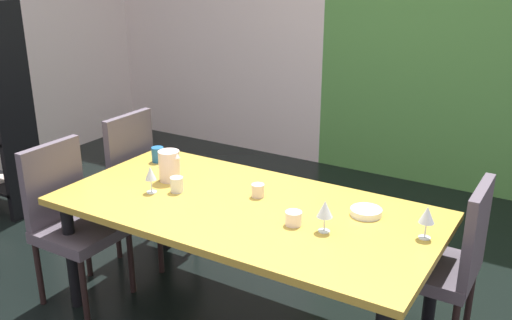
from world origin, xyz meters
The scene contains 15 objects.
ground_plane centered at (0.00, 0.00, -0.01)m, with size 6.28×5.29×0.02m, color black.
back_panel_interior centered at (-1.84, 2.59, 1.42)m, with size 2.60×0.10×2.84m, color silver.
dining_table centered at (0.22, -0.06, 0.65)m, with size 2.08×1.04×0.72m.
chair_right_far centered at (1.24, 0.27, 0.53)m, with size 0.44×0.44×0.96m.
chair_left_far centered at (-0.80, 0.27, 0.54)m, with size 0.44×0.44×0.99m.
chair_left_near centered at (-0.80, -0.39, 0.54)m, with size 0.44×0.44×0.97m.
wine_glass_left centered at (-0.33, -0.19, 0.83)m, with size 0.06×0.06×0.16m.
wine_glass_west centered at (0.72, -0.12, 0.84)m, with size 0.08×0.08×0.16m.
wine_glass_south centered at (1.16, 0.06, 0.84)m, with size 0.08×0.08×0.16m.
serving_bowl_corner centered at (0.83, 0.16, 0.74)m, with size 0.16×0.16×0.04m, color white.
cup_center centered at (-0.63, 0.23, 0.77)m, with size 0.08×0.08×0.10m, color #1E5A97.
cup_front centered at (-0.21, -0.11, 0.76)m, with size 0.07×0.07×0.09m, color silver.
cup_north centered at (0.22, 0.08, 0.76)m, with size 0.07×0.07×0.07m, color beige.
cup_near_shelf centered at (0.56, -0.13, 0.75)m, with size 0.08×0.08×0.07m, color white.
pitcher_east centered at (-0.36, 0.01, 0.81)m, with size 0.14×0.13×0.19m.
Camera 1 is at (1.73, -2.44, 2.00)m, focal length 40.00 mm.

